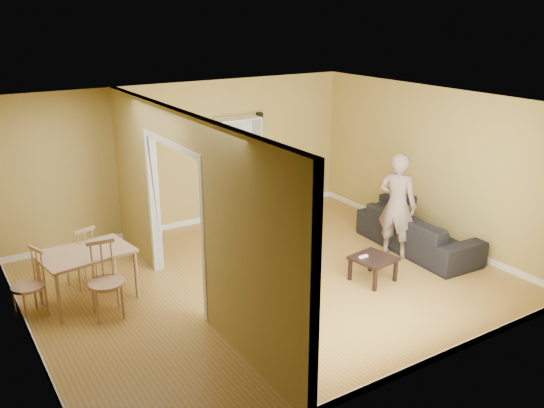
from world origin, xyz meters
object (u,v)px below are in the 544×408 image
(coffee_table, at_px, (373,261))
(chair_left, at_px, (28,284))
(chair_near, at_px, (106,281))
(dining_table, at_px, (86,257))
(sofa, at_px, (418,226))
(person, at_px, (398,196))
(chair_far, at_px, (81,256))
(bookshelf, at_px, (238,169))

(coffee_table, distance_m, chair_left, 4.70)
(chair_near, bearing_deg, dining_table, 106.40)
(sofa, height_order, person, person)
(chair_near, bearing_deg, chair_left, 155.16)
(person, relative_size, chair_near, 1.99)
(dining_table, distance_m, chair_left, 0.78)
(chair_far, bearing_deg, chair_left, 14.80)
(bookshelf, relative_size, dining_table, 1.66)
(coffee_table, relative_size, chair_near, 0.56)
(sofa, xyz_separation_m, bookshelf, (-1.74, 2.93, 0.54))
(person, relative_size, chair_far, 2.18)
(bookshelf, xyz_separation_m, dining_table, (-3.32, -1.82, -0.31))
(chair_left, relative_size, chair_near, 0.92)
(dining_table, bearing_deg, person, -12.96)
(coffee_table, height_order, chair_near, chair_near)
(chair_near, bearing_deg, person, 0.15)
(bookshelf, height_order, chair_far, bookshelf)
(chair_left, bearing_deg, bookshelf, 95.93)
(sofa, xyz_separation_m, chair_far, (-5.01, 1.64, 0.04))
(bookshelf, bearing_deg, dining_table, -151.25)
(person, bearing_deg, chair_far, 46.28)
(chair_far, bearing_deg, bookshelf, -177.68)
(person, distance_m, chair_far, 4.85)
(chair_left, distance_m, chair_near, 1.00)
(person, height_order, coffee_table, person)
(chair_left, bearing_deg, dining_table, 72.71)
(sofa, bearing_deg, dining_table, 80.86)
(dining_table, bearing_deg, chair_far, 84.73)
(coffee_table, bearing_deg, chair_far, 149.69)
(bookshelf, relative_size, coffee_table, 3.45)
(sofa, height_order, chair_near, chair_near)
(bookshelf, xyz_separation_m, chair_far, (-3.27, -1.29, -0.51))
(dining_table, height_order, chair_far, chair_far)
(bookshelf, relative_size, chair_left, 2.10)
(bookshelf, xyz_separation_m, chair_near, (-3.23, -2.36, -0.46))
(bookshelf, bearing_deg, coffee_table, -84.19)
(chair_near, xyz_separation_m, chair_far, (-0.04, 1.07, -0.04))
(person, height_order, dining_table, person)
(bookshelf, distance_m, coffee_table, 3.49)
(person, relative_size, dining_table, 1.71)
(sofa, distance_m, chair_far, 5.27)
(person, distance_m, chair_left, 5.48)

